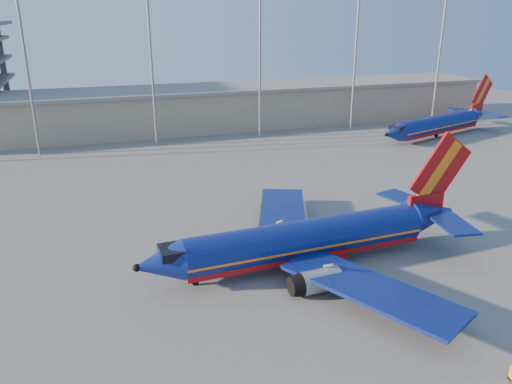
{
  "coord_description": "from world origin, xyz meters",
  "views": [
    {
      "loc": [
        -16.24,
        -44.38,
        22.72
      ],
      "look_at": [
        0.5,
        5.29,
        4.0
      ],
      "focal_mm": 35.0,
      "sensor_mm": 36.0,
      "label": 1
    }
  ],
  "objects": [
    {
      "name": "ground",
      "position": [
        0.0,
        0.0,
        0.0
      ],
      "size": [
        220.0,
        220.0,
        0.0
      ],
      "primitive_type": "plane",
      "color": "slate",
      "rests_on": "ground"
    },
    {
      "name": "terminal_building",
      "position": [
        10.0,
        58.0,
        4.32
      ],
      "size": [
        122.0,
        16.0,
        8.5
      ],
      "color": "gray",
      "rests_on": "ground"
    },
    {
      "name": "light_mast_row",
      "position": [
        5.0,
        46.0,
        17.55
      ],
      "size": [
        101.6,
        1.6,
        28.65
      ],
      "color": "gray",
      "rests_on": "ground"
    },
    {
      "name": "aircraft_second",
      "position": [
        48.64,
        35.3,
        2.58
      ],
      "size": [
        32.16,
        16.87,
        11.25
      ],
      "rotation": [
        0.0,
        0.0,
        0.31
      ],
      "color": "navy",
      "rests_on": "ground"
    },
    {
      "name": "aircraft_main",
      "position": [
        2.79,
        -5.15,
        2.51
      ],
      "size": [
        34.73,
        33.37,
        11.75
      ],
      "rotation": [
        0.0,
        0.0,
        0.05
      ],
      "color": "navy",
      "rests_on": "ground"
    }
  ]
}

